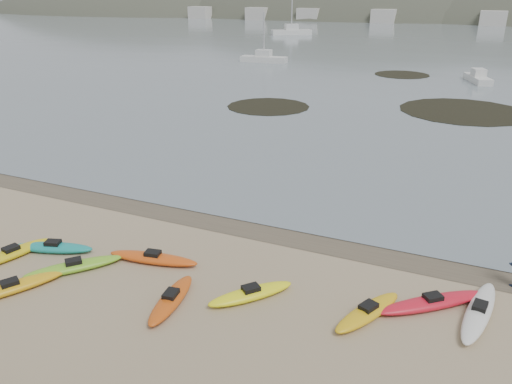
% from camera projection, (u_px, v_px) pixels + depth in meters
% --- Properties ---
extents(ground, '(600.00, 600.00, 0.00)m').
position_uv_depth(ground, '(256.00, 224.00, 21.64)').
color(ground, tan).
rests_on(ground, ground).
extents(wet_sand, '(60.00, 60.00, 0.00)m').
position_uv_depth(wet_sand, '(253.00, 227.00, 21.38)').
color(wet_sand, brown).
rests_on(wet_sand, ground).
extents(water, '(1200.00, 1200.00, 0.00)m').
position_uv_depth(water, '(477.00, 8.00, 275.40)').
color(water, slate).
rests_on(water, ground).
extents(kayaks, '(21.06, 8.68, 0.34)m').
position_uv_depth(kayaks, '(175.00, 278.00, 17.27)').
color(kayaks, '#FFFE15').
rests_on(kayaks, ground).
extents(kelp_mats, '(24.36, 29.41, 0.04)m').
position_uv_depth(kelp_mats, '(400.00, 100.00, 45.67)').
color(kelp_mats, black).
rests_on(kelp_mats, water).
extents(moored_boats, '(89.67, 70.62, 1.26)m').
position_uv_depth(moored_boats, '(487.00, 44.00, 88.75)').
color(moored_boats, silver).
rests_on(moored_boats, ground).
extents(far_town, '(199.00, 5.00, 4.00)m').
position_uv_depth(far_town, '(484.00, 18.00, 141.27)').
color(far_town, beige).
rests_on(far_town, ground).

